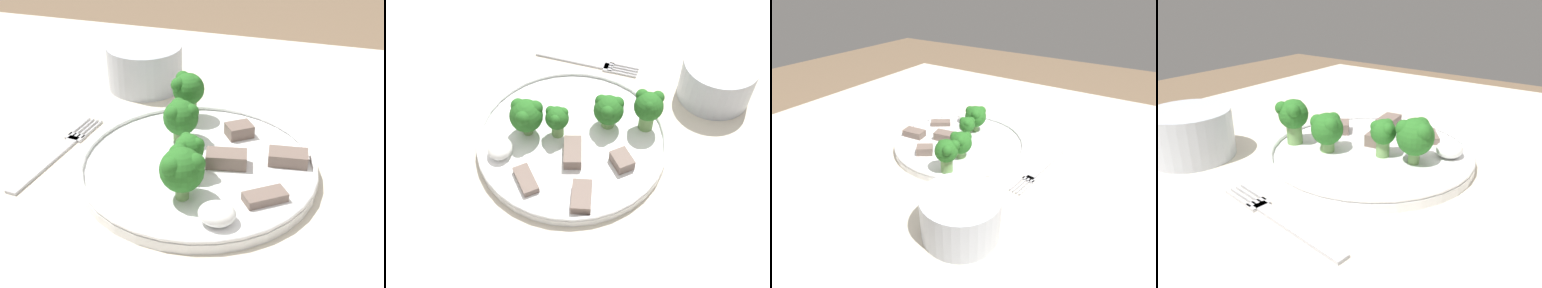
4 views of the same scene
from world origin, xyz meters
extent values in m
cube|color=beige|center=(0.00, 0.00, 0.74)|extent=(1.16, 0.99, 0.03)
cylinder|color=brown|center=(-0.52, 0.43, 0.36)|extent=(0.06, 0.06, 0.73)
cylinder|color=white|center=(0.04, 0.02, 0.76)|extent=(0.29, 0.29, 0.01)
torus|color=white|center=(0.04, 0.02, 0.77)|extent=(0.29, 0.29, 0.01)
cube|color=#B2B2B7|center=(-0.15, -0.01, 0.76)|extent=(0.03, 0.14, 0.00)
cube|color=#B2B2B7|center=(-0.14, 0.05, 0.76)|extent=(0.03, 0.02, 0.00)
cube|color=#B2B2B7|center=(-0.12, 0.08, 0.76)|extent=(0.01, 0.05, 0.00)
cube|color=#B2B2B7|center=(-0.13, 0.08, 0.76)|extent=(0.01, 0.05, 0.00)
cube|color=#B2B2B7|center=(-0.14, 0.08, 0.76)|extent=(0.01, 0.05, 0.00)
cube|color=#B2B2B7|center=(-0.14, 0.08, 0.76)|extent=(0.01, 0.05, 0.00)
cylinder|color=#B7BCC6|center=(-0.10, 0.23, 0.79)|extent=(0.12, 0.12, 0.07)
cylinder|color=white|center=(-0.10, 0.23, 0.79)|extent=(0.10, 0.10, 0.05)
cylinder|color=#709E56|center=(0.00, 0.13, 0.78)|extent=(0.02, 0.02, 0.03)
sphere|color=#286B23|center=(0.00, 0.13, 0.81)|extent=(0.04, 0.04, 0.04)
sphere|color=#286B23|center=(0.01, 0.13, 0.82)|extent=(0.02, 0.02, 0.02)
sphere|color=#286B23|center=(-0.01, 0.14, 0.82)|extent=(0.02, 0.02, 0.02)
sphere|color=#286B23|center=(-0.01, 0.12, 0.82)|extent=(0.02, 0.02, 0.02)
cylinder|color=#709E56|center=(0.04, -0.04, 0.78)|extent=(0.02, 0.02, 0.02)
sphere|color=#286B23|center=(0.04, -0.04, 0.81)|extent=(0.05, 0.05, 0.05)
sphere|color=#286B23|center=(0.06, -0.04, 0.82)|extent=(0.02, 0.02, 0.02)
sphere|color=#286B23|center=(0.04, -0.03, 0.82)|extent=(0.02, 0.02, 0.02)
sphere|color=#286B23|center=(0.04, -0.06, 0.82)|extent=(0.02, 0.02, 0.02)
cylinder|color=#709E56|center=(0.01, 0.07, 0.78)|extent=(0.02, 0.02, 0.02)
sphere|color=#286B23|center=(0.01, 0.07, 0.80)|extent=(0.05, 0.05, 0.05)
sphere|color=#286B23|center=(0.02, 0.07, 0.81)|extent=(0.02, 0.02, 0.02)
sphere|color=#286B23|center=(0.00, 0.08, 0.81)|extent=(0.02, 0.02, 0.02)
sphere|color=#286B23|center=(0.00, 0.06, 0.81)|extent=(0.02, 0.02, 0.02)
cylinder|color=#709E56|center=(0.04, 0.00, 0.78)|extent=(0.02, 0.02, 0.02)
sphere|color=#286B23|center=(0.04, 0.00, 0.80)|extent=(0.04, 0.04, 0.04)
sphere|color=#286B23|center=(0.05, 0.00, 0.81)|extent=(0.02, 0.02, 0.02)
sphere|color=#286B23|center=(0.03, 0.01, 0.81)|extent=(0.02, 0.02, 0.02)
sphere|color=#286B23|center=(0.03, -0.01, 0.81)|extent=(0.02, 0.02, 0.02)
cube|color=#756056|center=(0.15, 0.06, 0.78)|extent=(0.05, 0.03, 0.02)
cube|color=#756056|center=(0.08, 0.03, 0.78)|extent=(0.05, 0.03, 0.02)
cube|color=#756056|center=(0.08, 0.10, 0.78)|extent=(0.04, 0.04, 0.02)
cube|color=#756056|center=(0.13, -0.03, 0.77)|extent=(0.05, 0.05, 0.01)
ellipsoid|color=white|center=(0.09, -0.07, 0.78)|extent=(0.04, 0.04, 0.02)
camera|label=1|loc=(0.18, -0.49, 1.13)|focal=50.00mm
camera|label=2|loc=(0.47, 0.11, 1.29)|focal=42.00mm
camera|label=3|loc=(-0.29, 0.50, 1.10)|focal=28.00mm
camera|label=4|loc=(-0.37, -0.24, 0.98)|focal=35.00mm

